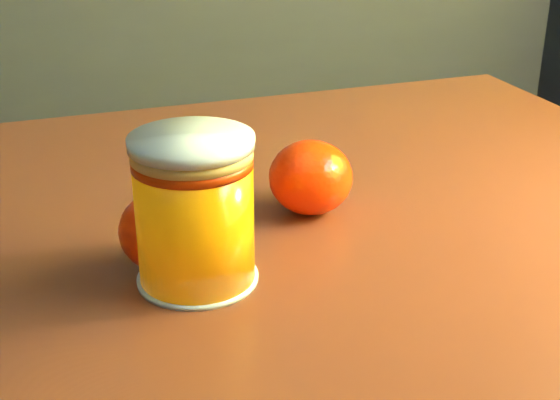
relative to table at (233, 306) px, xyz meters
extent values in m
cube|color=brown|center=(0.00, 0.00, 0.07)|extent=(1.02, 0.79, 0.04)
cylinder|color=#532814|center=(0.36, 0.33, -0.28)|extent=(0.05, 0.05, 0.66)
cylinder|color=orange|center=(-0.04, -0.10, 0.14)|extent=(0.08, 0.08, 0.09)
cylinder|color=#DDAC5A|center=(-0.04, -0.10, 0.19)|extent=(0.08, 0.08, 0.01)
cylinder|color=silver|center=(-0.04, -0.10, 0.19)|extent=(0.09, 0.09, 0.01)
ellipsoid|color=#FF3005|center=(0.07, 0.00, 0.12)|extent=(0.09, 0.09, 0.06)
ellipsoid|color=#FF3005|center=(-0.06, -0.08, 0.12)|extent=(0.08, 0.08, 0.06)
camera|label=1|loc=(-0.06, -0.60, 0.37)|focal=50.00mm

